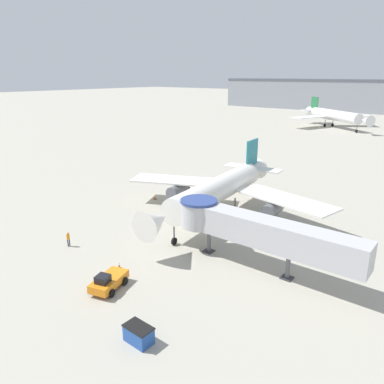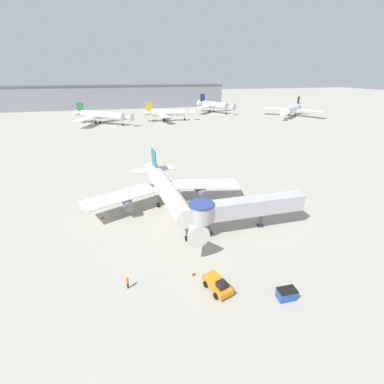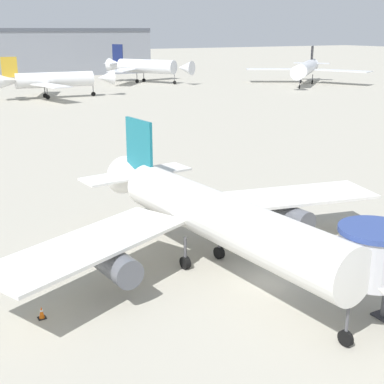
{
  "view_description": "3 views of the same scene",
  "coord_description": "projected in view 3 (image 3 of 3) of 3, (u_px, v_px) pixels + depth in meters",
  "views": [
    {
      "loc": [
        25.62,
        -37.99,
        19.12
      ],
      "look_at": [
        -4.56,
        -0.21,
        3.83
      ],
      "focal_mm": 35.0,
      "sensor_mm": 36.0,
      "label": 1
    },
    {
      "loc": [
        -8.33,
        -41.32,
        24.42
      ],
      "look_at": [
        2.83,
        3.2,
        3.13
      ],
      "focal_mm": 24.0,
      "sensor_mm": 36.0,
      "label": 2
    },
    {
      "loc": [
        -20.21,
        -25.9,
        16.24
      ],
      "look_at": [
        -3.35,
        4.42,
        5.62
      ],
      "focal_mm": 50.0,
      "sensor_mm": 36.0,
      "label": 3
    }
  ],
  "objects": [
    {
      "name": "background_jet_gold_tail",
      "position": [
        53.0,
        80.0,
        129.27
      ],
      "size": [
        28.11,
        27.48,
        10.03
      ],
      "rotation": [
        0.0,
        0.0,
        1.49
      ],
      "color": "white",
      "rests_on": "ground_plane"
    },
    {
      "name": "traffic_cone_port_wing",
      "position": [
        42.0,
        312.0,
        31.18
      ],
      "size": [
        0.48,
        0.48,
        0.79
      ],
      "color": "black",
      "rests_on": "ground_plane"
    },
    {
      "name": "background_jet_black_tail",
      "position": [
        306.0,
        68.0,
        162.14
      ],
      "size": [
        31.36,
        31.11,
        10.94
      ],
      "rotation": [
        0.0,
        0.0,
        -0.83
      ],
      "color": "silver",
      "rests_on": "ground_plane"
    },
    {
      "name": "background_jet_navy_tail",
      "position": [
        145.0,
        66.0,
        166.7
      ],
      "size": [
        29.09,
        28.54,
        11.56
      ],
      "rotation": [
        0.0,
        0.0,
        0.55
      ],
      "color": "silver",
      "rests_on": "ground_plane"
    },
    {
      "name": "traffic_cone_starboard_wing",
      "position": [
        363.0,
        241.0,
        41.88
      ],
      "size": [
        0.36,
        0.36,
        0.61
      ],
      "color": "black",
      "rests_on": "ground_plane"
    },
    {
      "name": "ground_plane",
      "position": [
        268.0,
        282.0,
        35.79
      ],
      "size": [
        800.0,
        800.0,
        0.0
      ],
      "primitive_type": "plane",
      "color": "#A8A393"
    },
    {
      "name": "main_airplane",
      "position": [
        219.0,
        219.0,
        36.04
      ],
      "size": [
        31.62,
        29.88,
        9.29
      ],
      "rotation": [
        0.0,
        0.0,
        0.11
      ],
      "color": "white",
      "rests_on": "ground_plane"
    }
  ]
}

